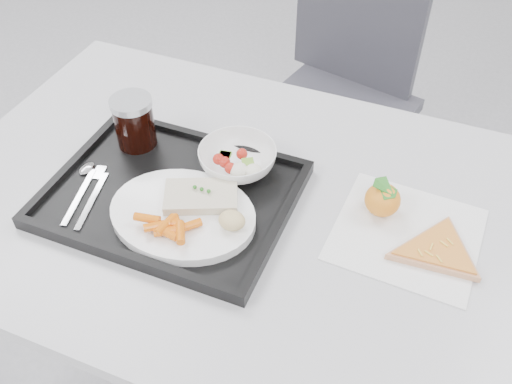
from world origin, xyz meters
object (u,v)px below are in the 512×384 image
cola_glass (134,121)px  pizza_slice (438,250)px  tray (172,195)px  tangerine (383,200)px  chair (343,77)px  salad_bowl (238,159)px  table (245,224)px  dinner_plate (183,214)px

cola_glass → pizza_slice: cola_glass is taller
tray → tangerine: bearing=16.7°
chair → salad_bowl: chair is taller
tray → salad_bowl: (0.09, 0.11, 0.03)m
tray → cola_glass: 0.18m
table → tangerine: tangerine is taller
table → salad_bowl: 0.13m
salad_bowl → tangerine: size_ratio=1.96×
salad_bowl → cola_glass: size_ratio=1.41×
dinner_plate → pizza_slice: dinner_plate is taller
chair → salad_bowl: size_ratio=6.11×
dinner_plate → salad_bowl: bearing=76.8°
tray → dinner_plate: 0.07m
table → cola_glass: bearing=167.7°
table → tangerine: 0.27m
table → chair: (-0.01, 0.80, -0.15)m
dinner_plate → salad_bowl: 0.17m
cola_glass → tangerine: (0.51, 0.01, -0.04)m
table → pizza_slice: pizza_slice is taller
table → cola_glass: 0.30m
tray → chair: bearing=82.3°
tangerine → dinner_plate: bearing=-153.5°
chair → tangerine: 0.82m
chair → tray: (-0.12, -0.85, 0.22)m
dinner_plate → pizza_slice: (0.44, 0.10, -0.01)m
dinner_plate → pizza_slice: size_ratio=1.05×
chair → tray: size_ratio=2.07×
chair → dinner_plate: chair is taller
table → dinner_plate: dinner_plate is taller
chair → tray: 0.89m
pizza_slice → cola_glass: bearing=175.3°
table → tray: size_ratio=2.67×
tangerine → tray: bearing=-163.3°
chair → pizza_slice: chair is taller
chair → tangerine: size_ratio=12.00×
salad_bowl → pizza_slice: size_ratio=0.59×
tangerine → pizza_slice: 0.13m
dinner_plate → cola_glass: cola_glass is taller
dinner_plate → table: bearing=50.7°
chair → tray: bearing=-97.7°
table → tangerine: size_ratio=15.48×
chair → dinner_plate: size_ratio=3.44×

